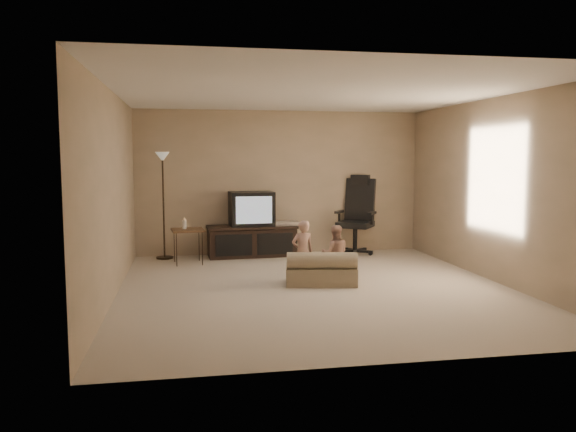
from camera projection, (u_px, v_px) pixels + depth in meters
The scene contains 9 objects.
floor at pixel (315, 288), 7.31m from camera, with size 5.50×5.50×0.00m, color #AFA18B.
room_shell at pixel (315, 171), 7.15m from camera, with size 5.50×5.50×5.50m.
tv_stand at pixel (252, 229), 9.60m from camera, with size 1.57×0.65×1.11m.
office_chair at pixel (357, 226), 9.86m from camera, with size 0.89×0.89×1.38m.
side_table at pixel (187, 230), 8.92m from camera, with size 0.55×0.55×0.75m.
floor_lamp at pixel (163, 181), 9.28m from camera, with size 0.28×0.28×1.78m.
child_sofa at pixel (321, 271), 7.46m from camera, with size 1.01×0.68×0.46m.
toddler_left at pixel (303, 252), 7.53m from camera, with size 0.31×0.23×0.85m, color tan.
toddler_right at pixel (335, 254), 7.61m from camera, with size 0.38×0.21×0.78m, color tan.
Camera 1 is at (-1.61, -6.99, 1.69)m, focal length 35.00 mm.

